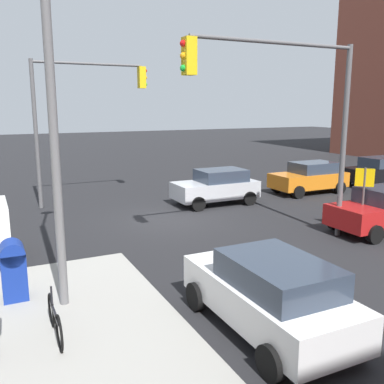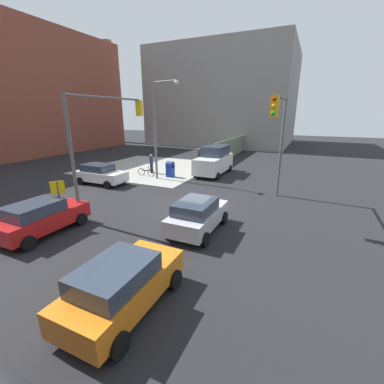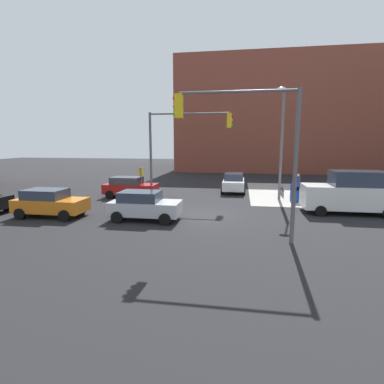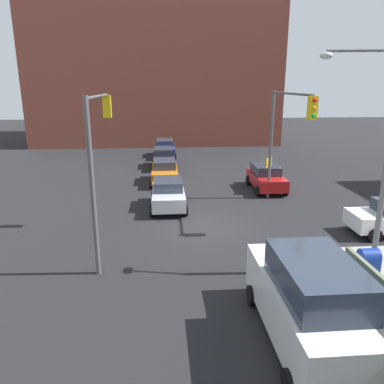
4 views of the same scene
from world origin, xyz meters
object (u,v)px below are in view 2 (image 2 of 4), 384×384
object	(u,v)px
hatchback_white	(100,174)
bicycle_leaning_on_fence	(146,172)
sedan_red	(41,217)
pedestrian_crossing	(151,163)
bicycle_at_crosswalk	(19,226)
traffic_signal_nw_corner	(104,129)
van_white_delivery	(214,161)
hatchback_silver	(197,215)
traffic_signal_se_corner	(279,130)
mailbox_blue	(170,169)
smokestack	(111,94)
street_lamp_corner	(158,124)
hatchback_orange	(123,284)

from	to	relation	value
hatchback_white	bicycle_leaning_on_fence	xyz separation A→B (m)	(3.93, -1.70, -0.50)
sedan_red	pedestrian_crossing	size ratio (longest dim) A/B	2.26
bicycle_leaning_on_fence	bicycle_at_crosswalk	xyz separation A→B (m)	(-12.40, -1.20, 0.00)
pedestrian_crossing	bicycle_leaning_on_fence	world-z (taller)	pedestrian_crossing
traffic_signal_nw_corner	bicycle_at_crosswalk	xyz separation A→B (m)	(-4.70, 1.50, -4.33)
van_white_delivery	pedestrian_crossing	size ratio (longest dim) A/B	2.96
hatchback_white	hatchback_silver	distance (m)	11.62
traffic_signal_nw_corner	van_white_delivery	xyz separation A→B (m)	(11.02, -2.70, -3.39)
traffic_signal_se_corner	pedestrian_crossing	distance (m)	13.18
hatchback_white	pedestrian_crossing	world-z (taller)	pedestrian_crossing
bicycle_at_crosswalk	hatchback_white	bearing A→B (deg)	18.88
mailbox_blue	van_white_delivery	bearing A→B (deg)	-49.62
sedan_red	van_white_delivery	distance (m)	15.62
smokestack	hatchback_silver	world-z (taller)	smokestack
smokestack	mailbox_blue	xyz separation A→B (m)	(-21.50, -25.00, -8.36)
mailbox_blue	bicycle_at_crosswalk	world-z (taller)	mailbox_blue
street_lamp_corner	bicycle_at_crosswalk	distance (m)	12.71
traffic_signal_nw_corner	pedestrian_crossing	xyz separation A→B (m)	(8.90, 2.90, -3.72)
hatchback_white	van_white_delivery	bearing A→B (deg)	-44.37
smokestack	sedan_red	bearing A→B (deg)	-143.61
traffic_signal_nw_corner	van_white_delivery	size ratio (longest dim) A/B	1.20
van_white_delivery	pedestrian_crossing	xyz separation A→B (m)	(-2.12, 5.60, -0.32)
mailbox_blue	bicycle_at_crosswalk	distance (m)	13.05
traffic_signal_se_corner	van_white_delivery	distance (m)	9.60
smokestack	van_white_delivery	size ratio (longest dim) A/B	3.38
traffic_signal_se_corner	street_lamp_corner	bearing A→B (deg)	75.13
smokestack	hatchback_orange	distance (m)	49.12
smokestack	hatchback_orange	size ratio (longest dim) A/B	4.53
traffic_signal_nw_corner	hatchback_orange	bearing A→B (deg)	-136.10
street_lamp_corner	mailbox_blue	size ratio (longest dim) A/B	5.59
traffic_signal_se_corner	van_white_delivery	world-z (taller)	traffic_signal_se_corner
hatchback_white	pedestrian_crossing	xyz separation A→B (m)	(5.13, -1.50, 0.11)
traffic_signal_nw_corner	bicycle_at_crosswalk	distance (m)	6.57
bicycle_at_crosswalk	hatchback_orange	bearing A→B (deg)	-103.75
hatchback_white	bicycle_leaning_on_fence	world-z (taller)	hatchback_white
hatchback_orange	bicycle_leaning_on_fence	size ratio (longest dim) A/B	2.30
smokestack	pedestrian_crossing	bearing A→B (deg)	-132.77
hatchback_orange	hatchback_silver	xyz separation A→B (m)	(5.70, 0.15, -0.00)
bicycle_leaning_on_fence	traffic_signal_se_corner	bearing A→B (deg)	-104.89
hatchback_orange	bicycle_at_crosswalk	bearing A→B (deg)	76.25
pedestrian_crossing	bicycle_at_crosswalk	distance (m)	13.69
traffic_signal_nw_corner	hatchback_orange	distance (m)	9.97
traffic_signal_nw_corner	pedestrian_crossing	size ratio (longest dim) A/B	3.56
hatchback_white	smokestack	bearing A→B (deg)	39.03
mailbox_blue	bicycle_leaning_on_fence	bearing A→B (deg)	105.28
traffic_signal_nw_corner	pedestrian_crossing	world-z (taller)	traffic_signal_nw_corner
bicycle_leaning_on_fence	hatchback_white	bearing A→B (deg)	156.63
smokestack	pedestrian_crossing	world-z (taller)	smokestack
traffic_signal_se_corner	sedan_red	world-z (taller)	traffic_signal_se_corner
smokestack	sedan_red	size ratio (longest dim) A/B	4.42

